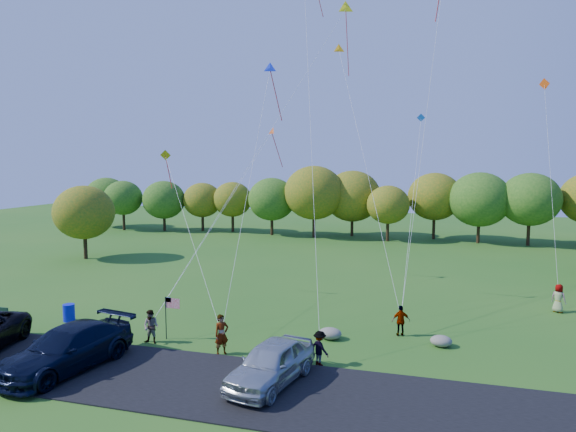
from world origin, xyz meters
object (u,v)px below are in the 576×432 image
Objects in this scene: minivan_silver at (271,363)px; flyer_a at (222,335)px; flyer_b at (151,327)px; flyer_d at (401,321)px; flyer_c at (320,348)px; flyer_e at (558,298)px; trash_barrel at (69,313)px; minivan_navy at (67,349)px.

flyer_a is at bearing 154.00° from minivan_silver.
flyer_b is at bearing 125.95° from flyer_a.
flyer_c is at bearing 40.17° from flyer_d.
flyer_a is 20.87m from flyer_e.
trash_barrel is (-18.64, -2.66, -0.33)m from flyer_d.
flyer_e reaches higher than flyer_b.
flyer_d is (12.12, 4.60, -0.04)m from flyer_b.
flyer_b is 8.84m from flyer_c.
minivan_navy is at bearing 15.26° from flyer_d.
trash_barrel is at bearing 25.61° from flyer_c.
flyer_a reaches higher than flyer_b.
flyer_e is (21.13, 11.58, 0.02)m from flyer_b.
flyer_e is 1.78× the size of trash_barrel.
flyer_e is at bearing 28.78° from flyer_b.
minivan_silver is at bearing 93.93° from flyer_c.
flyer_e is at bearing 44.56° from minivan_navy.
flyer_a reaches higher than minivan_navy.
minivan_navy is at bearing 70.02° from flyer_e.
flyer_c is at bearing 29.09° from minivan_navy.
minivan_navy reaches higher than flyer_b.
flyer_a is at bearing 34.29° from flyer_c.
flyer_d is (4.79, 7.56, -0.11)m from minivan_silver.
flyer_a reaches higher than trash_barrel.
flyer_e reaches higher than trash_barrel.
flyer_e is 29.28m from trash_barrel.
minivan_silver is (9.12, 1.04, -0.06)m from minivan_navy.
minivan_silver is 5.20× the size of trash_barrel.
flyer_a is 9.51m from flyer_d.
flyer_b is at bearing 31.69° from flyer_c.
flyer_a is 4.06m from flyer_b.
flyer_a is 1.11× the size of flyer_e.
flyer_b reaches higher than flyer_d.
flyer_a is 10.82m from trash_barrel.
minivan_navy is 3.72× the size of flyer_b.
minivan_silver is 20.04m from flyer_e.
minivan_silver reaches higher than flyer_c.
trash_barrel is (-13.85, 4.90, -0.44)m from minivan_silver.
flyer_c is 5.99m from flyer_d.
minivan_navy is 4.39m from flyer_b.
minivan_silver is at bearing 16.87° from minivan_navy.
minivan_navy is at bearing 163.40° from flyer_a.
flyer_a reaches higher than flyer_d.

